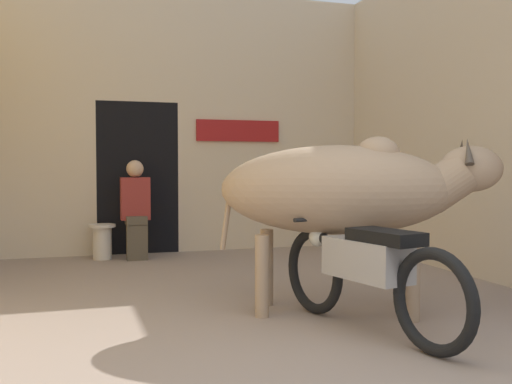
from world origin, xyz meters
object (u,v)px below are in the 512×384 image
(plastic_stool, at_px, (102,241))
(cow, at_px, (347,190))
(shopkeeper_seated, at_px, (136,206))
(motorcycle_near, at_px, (367,270))

(plastic_stool, bearing_deg, cow, -63.22)
(shopkeeper_seated, bearing_deg, plastic_stool, 169.59)
(motorcycle_near, relative_size, plastic_stool, 4.29)
(shopkeeper_seated, bearing_deg, cow, -68.55)
(motorcycle_near, xyz_separation_m, plastic_stool, (-1.61, 3.96, -0.21))
(cow, xyz_separation_m, plastic_stool, (-1.72, 3.41, -0.75))
(cow, height_order, motorcycle_near, cow)
(motorcycle_near, bearing_deg, shopkeeper_seated, 107.17)
(motorcycle_near, height_order, shopkeeper_seated, shopkeeper_seated)
(cow, height_order, shopkeeper_seated, cow)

